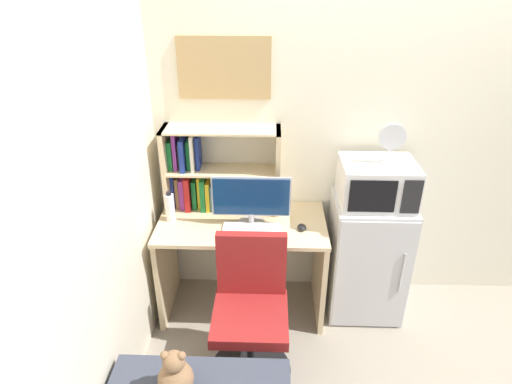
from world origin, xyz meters
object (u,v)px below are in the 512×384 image
at_px(hutch_bookshelf, 205,170).
at_px(wall_corkboard, 224,68).
at_px(water_bottle, 170,207).
at_px(teddy_bear, 175,375).
at_px(monitor, 251,200).
at_px(mini_fridge, 366,257).
at_px(computer_mouse, 302,227).
at_px(desk_chair, 251,318).
at_px(keyboard, 252,229).
at_px(desk_fan, 391,141).
at_px(microwave, 377,183).

relative_size(hutch_bookshelf, wall_corkboard, 1.32).
xyz_separation_m(hutch_bookshelf, water_bottle, (-0.23, -0.20, -0.19)).
xyz_separation_m(water_bottle, teddy_bear, (0.25, -1.18, -0.25)).
xyz_separation_m(monitor, mini_fridge, (0.84, 0.08, -0.50)).
xyz_separation_m(computer_mouse, desk_chair, (-0.33, -0.48, -0.37)).
relative_size(keyboard, mini_fridge, 0.43).
height_order(computer_mouse, mini_fridge, mini_fridge).
height_order(teddy_bear, wall_corkboard, wall_corkboard).
bearing_deg(teddy_bear, mini_fridge, 46.48).
bearing_deg(mini_fridge, keyboard, -169.33).
relative_size(hutch_bookshelf, water_bottle, 3.69).
relative_size(mini_fridge, teddy_bear, 3.50).
bearing_deg(desk_chair, desk_fan, 34.71).
bearing_deg(keyboard, mini_fridge, 10.67).
distance_m(monitor, keyboard, 0.20).
relative_size(desk_chair, teddy_bear, 3.59).
xyz_separation_m(water_bottle, wall_corkboard, (0.38, 0.29, 0.89)).
bearing_deg(microwave, wall_corkboard, 166.12).
bearing_deg(keyboard, microwave, 10.87).
xyz_separation_m(hutch_bookshelf, computer_mouse, (0.68, -0.29, -0.28)).
xyz_separation_m(desk_fan, wall_corkboard, (-1.08, 0.26, 0.39)).
distance_m(teddy_bear, wall_corkboard, 1.87).
xyz_separation_m(hutch_bookshelf, microwave, (1.18, -0.16, -0.00)).
height_order(computer_mouse, teddy_bear, computer_mouse).
distance_m(water_bottle, mini_fridge, 1.47).
distance_m(computer_mouse, desk_fan, 0.81).
bearing_deg(mini_fridge, desk_fan, -2.99).
bearing_deg(hutch_bookshelf, wall_corkboard, 32.27).
bearing_deg(teddy_bear, desk_fan, 45.15).
distance_m(monitor, water_bottle, 0.57).
bearing_deg(hutch_bookshelf, microwave, -7.66).
bearing_deg(wall_corkboard, mini_fridge, -14.04).
bearing_deg(desk_chair, monitor, 91.92).
distance_m(computer_mouse, mini_fridge, 0.61).
height_order(microwave, teddy_bear, microwave).
distance_m(monitor, microwave, 0.85).
height_order(mini_fridge, desk_chair, desk_chair).
distance_m(monitor, teddy_bear, 1.23).
bearing_deg(desk_chair, computer_mouse, 55.71).
distance_m(monitor, mini_fridge, 0.98).
xyz_separation_m(computer_mouse, water_bottle, (-0.91, 0.10, 0.09)).
xyz_separation_m(monitor, keyboard, (0.01, -0.08, -0.19)).
relative_size(computer_mouse, teddy_bear, 0.31).
height_order(computer_mouse, desk_fan, desk_fan).
bearing_deg(wall_corkboard, microwave, -13.88).
xyz_separation_m(monitor, microwave, (0.84, 0.08, 0.10)).
bearing_deg(keyboard, desk_fan, 9.89).
distance_m(keyboard, desk_chair, 0.58).
relative_size(computer_mouse, wall_corkboard, 0.13).
relative_size(hutch_bookshelf, desk_chair, 0.87).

